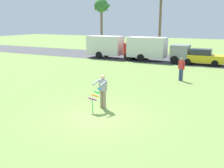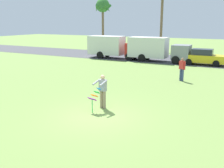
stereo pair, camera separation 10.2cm
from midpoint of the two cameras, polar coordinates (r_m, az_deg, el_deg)
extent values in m
plane|color=olive|center=(12.29, -3.01, -7.08)|extent=(120.00, 120.00, 0.00)
cube|color=#424247|center=(30.96, 16.52, 4.99)|extent=(120.00, 8.00, 0.01)
cylinder|color=gray|center=(13.23, -1.47, -3.48)|extent=(0.16, 0.16, 0.90)
cylinder|color=gray|center=(13.34, -2.11, -3.35)|extent=(0.16, 0.16, 0.90)
cube|color=gray|center=(13.09, -1.82, -0.27)|extent=(0.38, 0.26, 0.60)
sphere|color=tan|center=(12.99, -1.83, 1.53)|extent=(0.22, 0.22, 0.22)
cylinder|color=gray|center=(12.72, -1.67, 0.17)|extent=(0.15, 0.59, 0.24)
cylinder|color=gray|center=(12.98, -3.25, 0.42)|extent=(0.15, 0.59, 0.24)
cube|color=blue|center=(12.82, -2.64, -1.07)|extent=(0.25, 0.19, 0.12)
cube|color=green|center=(12.74, -3.13, -1.81)|extent=(0.34, 0.21, 0.12)
cube|color=orange|center=(12.66, -3.64, -2.55)|extent=(0.44, 0.23, 0.12)
cube|color=purple|center=(12.59, -4.15, -3.30)|extent=(0.53, 0.25, 0.12)
cylinder|color=green|center=(12.69, -4.12, -4.77)|extent=(0.04, 0.04, 0.68)
cube|color=#B2231E|center=(30.22, 5.15, 7.52)|extent=(1.84, 1.94, 1.50)
cube|color=silver|center=(31.71, -1.13, 8.49)|extent=(4.24, 2.09, 2.20)
cylinder|color=black|center=(31.28, 5.14, 6.34)|extent=(0.85, 0.30, 0.84)
cylinder|color=black|center=(29.59, 3.83, 5.95)|extent=(0.85, 0.30, 0.84)
cylinder|color=black|center=(32.80, -0.93, 6.73)|extent=(0.85, 0.30, 0.84)
cylinder|color=black|center=(31.19, -2.49, 6.36)|extent=(0.85, 0.30, 0.84)
cube|color=gray|center=(28.58, 15.05, 6.77)|extent=(1.82, 1.92, 1.50)
cube|color=silver|center=(29.54, 8.02, 7.99)|extent=(4.22, 2.05, 2.20)
cylinder|color=black|center=(29.64, 14.69, 5.55)|extent=(0.84, 0.29, 0.84)
cylinder|color=black|center=(27.86, 13.85, 5.12)|extent=(0.84, 0.29, 0.84)
cylinder|color=black|center=(30.64, 7.89, 6.12)|extent=(0.84, 0.29, 0.84)
cylinder|color=black|center=(28.92, 6.67, 5.72)|extent=(0.84, 0.29, 0.84)
cube|color=yellow|center=(28.21, 19.48, 5.28)|extent=(4.24, 1.81, 0.76)
cube|color=#282D38|center=(28.15, 19.29, 6.64)|extent=(2.05, 1.45, 0.60)
cylinder|color=black|center=(28.93, 22.20, 4.60)|extent=(0.65, 0.24, 0.64)
cylinder|color=black|center=(27.33, 21.93, 4.16)|extent=(0.65, 0.24, 0.64)
cylinder|color=black|center=(29.22, 17.10, 5.09)|extent=(0.65, 0.24, 0.64)
cylinder|color=black|center=(27.64, 16.54, 4.67)|extent=(0.65, 0.24, 0.64)
cylinder|color=brown|center=(42.01, -1.93, 12.11)|extent=(0.36, 0.36, 6.53)
sphere|color=#387A33|center=(42.07, -1.97, 16.83)|extent=(2.10, 2.10, 2.10)
cone|color=#387A33|center=(41.58, -0.78, 16.26)|extent=(0.44, 1.56, 1.28)
cone|color=#387A33|center=(42.69, -0.98, 16.19)|extent=(1.62, 0.90, 1.28)
cone|color=#387A33|center=(42.91, -2.51, 16.16)|extent=(1.27, 1.52, 1.28)
cone|color=#387A33|center=(41.95, -3.31, 16.21)|extent=(1.27, 1.52, 1.28)
cone|color=#387A33|center=(41.11, -2.24, 16.28)|extent=(1.62, 0.90, 1.28)
cylinder|color=brown|center=(38.54, 10.85, 12.97)|extent=(0.36, 0.36, 8.15)
cylinder|color=#384772|center=(19.97, 15.34, 1.88)|extent=(0.16, 0.16, 0.90)
cylinder|color=#384772|center=(20.07, 14.93, 1.97)|extent=(0.16, 0.16, 0.90)
cube|color=red|center=(19.89, 15.27, 4.04)|extent=(0.42, 0.35, 0.60)
sphere|color=#9E7051|center=(19.83, 15.34, 5.24)|extent=(0.22, 0.22, 0.22)
cylinder|color=red|center=(19.75, 15.81, 3.84)|extent=(0.09, 0.09, 0.58)
cylinder|color=red|center=(20.04, 14.72, 4.04)|extent=(0.09, 0.09, 0.58)
camera|label=1|loc=(0.05, -89.79, 0.05)|focal=41.75mm
camera|label=2|loc=(0.05, 90.21, -0.05)|focal=41.75mm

